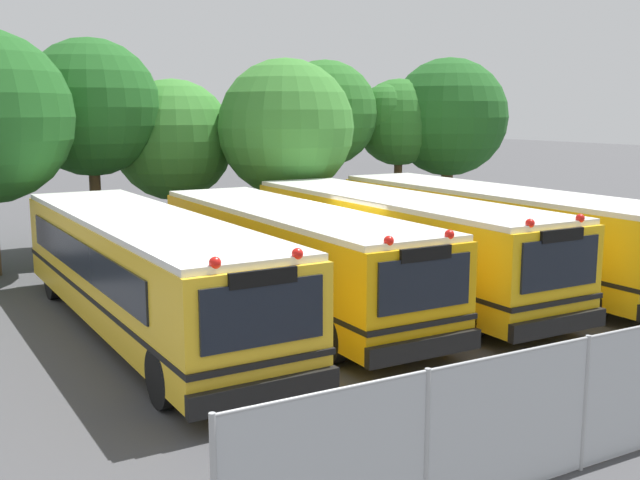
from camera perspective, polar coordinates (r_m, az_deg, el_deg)
ground_plane at (r=18.81m, az=1.89°, el=-4.63°), size 160.00×160.00×0.00m
school_bus_0 at (r=16.38m, az=-13.26°, el=-2.08°), size 2.81×11.68×2.63m
school_bus_1 at (r=17.61m, az=-2.32°, el=-1.10°), size 2.57×10.49×2.57m
school_bus_2 at (r=19.44m, az=5.73°, el=0.03°), size 2.62×11.22×2.66m
school_bus_3 at (r=21.48m, az=12.99°, el=0.78°), size 2.76×11.66×2.68m
tree_2 at (r=25.89m, az=-17.34°, el=9.64°), size 4.51×4.47×7.02m
tree_3 at (r=27.03m, az=-11.28°, el=7.37°), size 4.23×4.23×5.78m
tree_4 at (r=25.95m, az=-2.31°, el=8.50°), size 4.74×4.63×6.43m
tree_5 at (r=28.51m, az=0.31°, el=9.59°), size 3.95×3.95×6.55m
tree_6 at (r=29.56m, az=5.79°, el=8.99°), size 3.45×3.34×5.90m
tree_7 at (r=30.22m, az=9.54°, el=9.31°), size 4.59×4.59×6.72m
traffic_cone at (r=10.87m, az=10.34°, el=-14.00°), size 0.49×0.49×0.65m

